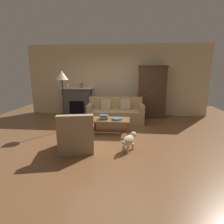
{
  "coord_description": "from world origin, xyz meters",
  "views": [
    {
      "loc": [
        0.58,
        -4.82,
        1.78
      ],
      "look_at": [
        0.04,
        0.53,
        0.55
      ],
      "focal_mm": 29.01,
      "sensor_mm": 36.0,
      "label": 1
    }
  ],
  "objects": [
    {
      "name": "couch",
      "position": [
        0.08,
        1.37,
        0.32
      ],
      "size": [
        1.97,
        0.99,
        0.86
      ],
      "color": "tan",
      "rests_on": "ground"
    },
    {
      "name": "fruit_bowl",
      "position": [
        0.22,
        0.13,
        0.45
      ],
      "size": [
        0.3,
        0.3,
        0.05
      ],
      "primitive_type": "cylinder",
      "color": "slate",
      "rests_on": "coffee_table"
    },
    {
      "name": "coffee_table",
      "position": [
        0.03,
        0.18,
        0.37
      ],
      "size": [
        1.1,
        0.6,
        0.42
      ],
      "color": "brown",
      "rests_on": "ground"
    },
    {
      "name": "book_stack",
      "position": [
        -0.16,
        0.14,
        0.48
      ],
      "size": [
        0.26,
        0.19,
        0.13
      ],
      "color": "#427A4C",
      "rests_on": "coffee_table"
    },
    {
      "name": "floor_lamp",
      "position": [
        -1.4,
        0.32,
        1.55
      ],
      "size": [
        0.36,
        0.36,
        1.78
      ],
      "color": "black",
      "rests_on": "ground"
    },
    {
      "name": "ground_plane",
      "position": [
        0.0,
        0.0,
        0.0
      ],
      "size": [
        9.6,
        9.6,
        0.0
      ],
      "primitive_type": "plane",
      "color": "brown"
    },
    {
      "name": "fireplace",
      "position": [
        -1.55,
        2.3,
        0.57
      ],
      "size": [
        1.26,
        0.48,
        1.12
      ],
      "color": "#4C4947",
      "rests_on": "ground"
    },
    {
      "name": "armoire",
      "position": [
        1.4,
        2.22,
        0.99
      ],
      "size": [
        1.06,
        0.57,
        1.97
      ],
      "color": "#472D1E",
      "rests_on": "ground"
    },
    {
      "name": "armchair_near_left",
      "position": [
        -0.62,
        -1.03,
        0.32
      ],
      "size": [
        0.92,
        0.92,
        0.88
      ],
      "color": "#997F60",
      "rests_on": "ground"
    },
    {
      "name": "mantel_vase_terracotta",
      "position": [
        -1.37,
        2.28,
        1.22
      ],
      "size": [
        0.13,
        0.13,
        0.19
      ],
      "primitive_type": "cylinder",
      "color": "#A86042",
      "rests_on": "fireplace"
    },
    {
      "name": "dog",
      "position": [
        0.58,
        -0.95,
        0.25
      ],
      "size": [
        0.37,
        0.52,
        0.39
      ],
      "color": "beige",
      "rests_on": "ground"
    },
    {
      "name": "mantel_vase_cream",
      "position": [
        -1.93,
        2.28,
        1.2
      ],
      "size": [
        0.13,
        0.13,
        0.17
      ],
      "primitive_type": "cylinder",
      "color": "beige",
      "rests_on": "fireplace"
    },
    {
      "name": "back_wall",
      "position": [
        0.0,
        2.55,
        1.4
      ],
      "size": [
        7.2,
        0.1,
        2.8
      ],
      "primitive_type": "cube",
      "color": "beige",
      "rests_on": "ground"
    }
  ]
}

